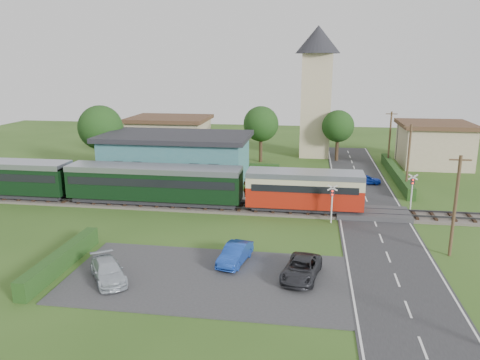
# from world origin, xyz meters

# --- Properties ---
(ground) EXTENTS (120.00, 120.00, 0.00)m
(ground) POSITION_xyz_m (0.00, 0.00, 0.00)
(ground) COLOR #2D4C19
(railway_track) EXTENTS (76.00, 3.20, 0.49)m
(railway_track) POSITION_xyz_m (0.00, 2.00, 0.11)
(railway_track) COLOR #4C443D
(railway_track) RESTS_ON ground
(road) EXTENTS (6.00, 70.00, 0.05)m
(road) POSITION_xyz_m (10.00, 0.00, 0.03)
(road) COLOR #28282B
(road) RESTS_ON ground
(car_park) EXTENTS (17.00, 9.00, 0.08)m
(car_park) POSITION_xyz_m (-1.50, -12.00, 0.04)
(car_park) COLOR #333335
(car_park) RESTS_ON ground
(crossing_deck) EXTENTS (6.20, 3.40, 0.45)m
(crossing_deck) POSITION_xyz_m (10.00, 2.00, 0.23)
(crossing_deck) COLOR #333335
(crossing_deck) RESTS_ON ground
(platform) EXTENTS (30.00, 3.00, 0.45)m
(platform) POSITION_xyz_m (-10.00, 5.20, 0.23)
(platform) COLOR gray
(platform) RESTS_ON ground
(equipment_hut) EXTENTS (2.30, 2.30, 2.55)m
(equipment_hut) POSITION_xyz_m (-18.00, 5.20, 1.75)
(equipment_hut) COLOR #C3B08C
(equipment_hut) RESTS_ON platform
(station_building) EXTENTS (16.00, 9.00, 5.30)m
(station_building) POSITION_xyz_m (-10.00, 10.99, 2.69)
(station_building) COLOR #35737A
(station_building) RESTS_ON ground
(train) EXTENTS (43.20, 2.90, 3.40)m
(train) POSITION_xyz_m (-12.66, 2.00, 2.18)
(train) COLOR #232328
(train) RESTS_ON ground
(church_tower) EXTENTS (6.00, 6.00, 17.60)m
(church_tower) POSITION_xyz_m (5.00, 28.00, 10.23)
(church_tower) COLOR #C3B08C
(church_tower) RESTS_ON ground
(house_west) EXTENTS (10.80, 8.80, 5.50)m
(house_west) POSITION_xyz_m (-15.00, 25.00, 2.79)
(house_west) COLOR tan
(house_west) RESTS_ON ground
(house_east) EXTENTS (8.80, 8.80, 5.50)m
(house_east) POSITION_xyz_m (20.00, 24.00, 2.80)
(house_east) COLOR tan
(house_east) RESTS_ON ground
(hedge_carpark) EXTENTS (0.80, 9.00, 1.20)m
(hedge_carpark) POSITION_xyz_m (-11.00, -12.00, 0.60)
(hedge_carpark) COLOR #193814
(hedge_carpark) RESTS_ON ground
(hedge_roadside) EXTENTS (0.80, 18.00, 1.20)m
(hedge_roadside) POSITION_xyz_m (14.20, 16.00, 0.60)
(hedge_roadside) COLOR #193814
(hedge_roadside) RESTS_ON ground
(hedge_station) EXTENTS (22.00, 0.80, 1.30)m
(hedge_station) POSITION_xyz_m (-10.00, 15.50, 0.65)
(hedge_station) COLOR #193814
(hedge_station) RESTS_ON ground
(tree_a) EXTENTS (5.20, 5.20, 8.00)m
(tree_a) POSITION_xyz_m (-20.00, 14.00, 5.38)
(tree_a) COLOR #332316
(tree_a) RESTS_ON ground
(tree_b) EXTENTS (4.60, 4.60, 7.34)m
(tree_b) POSITION_xyz_m (-2.00, 23.00, 5.02)
(tree_b) COLOR #332316
(tree_b) RESTS_ON ground
(tree_c) EXTENTS (4.20, 4.20, 6.78)m
(tree_c) POSITION_xyz_m (8.00, 25.00, 4.65)
(tree_c) COLOR #332316
(tree_c) RESTS_ON ground
(utility_pole_b) EXTENTS (1.40, 0.22, 7.00)m
(utility_pole_b) POSITION_xyz_m (14.20, -6.00, 3.63)
(utility_pole_b) COLOR #473321
(utility_pole_b) RESTS_ON ground
(utility_pole_c) EXTENTS (1.40, 0.22, 7.00)m
(utility_pole_c) POSITION_xyz_m (14.20, 10.00, 3.63)
(utility_pole_c) COLOR #473321
(utility_pole_c) RESTS_ON ground
(utility_pole_d) EXTENTS (1.40, 0.22, 7.00)m
(utility_pole_d) POSITION_xyz_m (14.20, 22.00, 3.63)
(utility_pole_d) COLOR #473321
(utility_pole_d) RESTS_ON ground
(crossing_signal_near) EXTENTS (0.84, 0.28, 3.28)m
(crossing_signal_near) POSITION_xyz_m (6.40, -0.41, 2.14)
(crossing_signal_near) COLOR silver
(crossing_signal_near) RESTS_ON ground
(crossing_signal_far) EXTENTS (0.84, 0.28, 3.28)m
(crossing_signal_far) POSITION_xyz_m (13.60, 4.39, 2.14)
(crossing_signal_far) COLOR silver
(crossing_signal_far) RESTS_ON ground
(streetlamp_west) EXTENTS (0.30, 0.30, 5.15)m
(streetlamp_west) POSITION_xyz_m (-22.00, 20.00, 3.04)
(streetlamp_west) COLOR #3F3F47
(streetlamp_west) RESTS_ON ground
(streetlamp_east) EXTENTS (0.30, 0.30, 5.15)m
(streetlamp_east) POSITION_xyz_m (16.00, 27.00, 3.04)
(streetlamp_east) COLOR #3F3F47
(streetlamp_east) RESTS_ON ground
(car_on_road) EXTENTS (3.29, 1.90, 1.05)m
(car_on_road) POSITION_xyz_m (10.60, 12.77, 0.58)
(car_on_road) COLOR navy
(car_on_road) RESTS_ON road
(car_park_blue) EXTENTS (2.03, 3.99, 1.25)m
(car_park_blue) POSITION_xyz_m (-0.12, -9.56, 0.71)
(car_park_blue) COLOR #163A9B
(car_park_blue) RESTS_ON car_park
(car_park_silver) EXTENTS (3.72, 4.32, 1.19)m
(car_park_silver) POSITION_xyz_m (-7.30, -13.19, 0.68)
(car_park_silver) COLOR #B3BCC5
(car_park_silver) RESTS_ON car_park
(car_park_dark) EXTENTS (2.72, 4.58, 1.19)m
(car_park_dark) POSITION_xyz_m (4.23, -11.11, 0.68)
(car_park_dark) COLOR #26272C
(car_park_dark) RESTS_ON car_park
(pedestrian_near) EXTENTS (0.83, 0.71, 1.93)m
(pedestrian_near) POSITION_xyz_m (-1.33, 4.51, 1.41)
(pedestrian_near) COLOR gray
(pedestrian_near) RESTS_ON platform
(pedestrian_far) EXTENTS (0.69, 0.83, 1.52)m
(pedestrian_far) POSITION_xyz_m (-16.37, 5.11, 1.21)
(pedestrian_far) COLOR gray
(pedestrian_far) RESTS_ON platform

